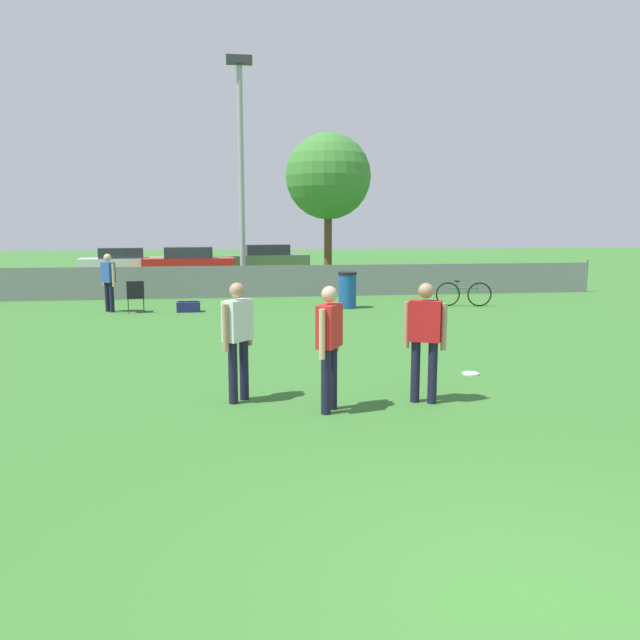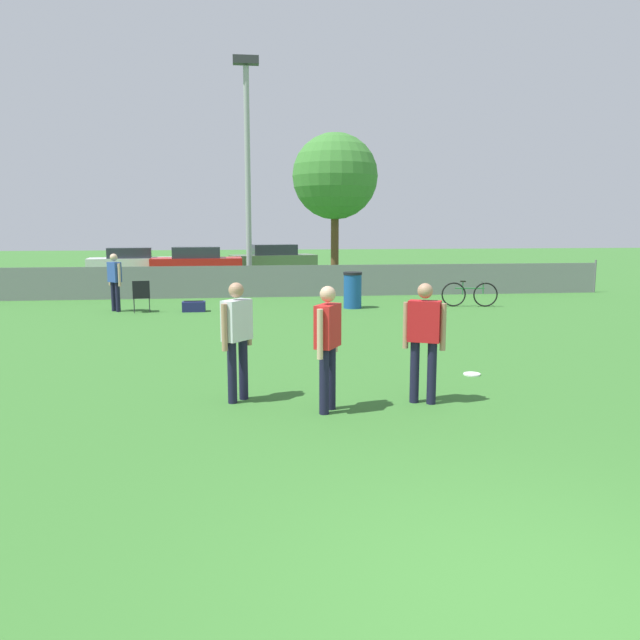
{
  "view_description": "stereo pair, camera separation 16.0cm",
  "coord_description": "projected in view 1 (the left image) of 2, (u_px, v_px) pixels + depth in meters",
  "views": [
    {
      "loc": [
        -2.02,
        -3.57,
        2.49
      ],
      "look_at": [
        -0.66,
        5.74,
        1.05
      ],
      "focal_mm": 35.0,
      "sensor_mm": 36.0,
      "label": 1
    },
    {
      "loc": [
        -1.86,
        -3.6,
        2.49
      ],
      "look_at": [
        -0.66,
        5.74,
        1.05
      ],
      "focal_mm": 35.0,
      "sensor_mm": 36.0,
      "label": 2
    }
  ],
  "objects": [
    {
      "name": "spectator_in_blue",
      "position": [
        109.0,
        278.0,
        17.86
      ],
      "size": [
        0.44,
        0.46,
        1.67
      ],
      "rotation": [
        0.0,
        0.0,
        2.31
      ],
      "color": "#191933",
      "rests_on": "ground_plane"
    },
    {
      "name": "player_defender_red",
      "position": [
        425.0,
        333.0,
        8.68
      ],
      "size": [
        0.55,
        0.39,
        1.7
      ],
      "rotation": [
        0.0,
        0.0,
        -0.45
      ],
      "color": "#191933",
      "rests_on": "ground_plane"
    },
    {
      "name": "folding_chair_sideline",
      "position": [
        136.0,
        295.0,
        17.75
      ],
      "size": [
        0.54,
        0.54,
        0.92
      ],
      "rotation": [
        0.0,
        0.0,
        3.29
      ],
      "color": "#333338",
      "rests_on": "ground_plane"
    },
    {
      "name": "trash_bin",
      "position": [
        347.0,
        290.0,
        18.75
      ],
      "size": [
        0.56,
        0.56,
        1.09
      ],
      "color": "#194C99",
      "rests_on": "ground_plane"
    },
    {
      "name": "fence_backline",
      "position": [
        288.0,
        281.0,
        21.68
      ],
      "size": [
        22.48,
        0.07,
        1.21
      ],
      "color": "gray",
      "rests_on": "ground_plane"
    },
    {
      "name": "light_pole",
      "position": [
        241.0,
        156.0,
        22.07
      ],
      "size": [
        0.9,
        0.36,
        8.29
      ],
      "color": "#9E9EA3",
      "rests_on": "ground_plane"
    },
    {
      "name": "player_receiver_white",
      "position": [
        238.0,
        333.0,
        8.73
      ],
      "size": [
        0.45,
        0.47,
        1.7
      ],
      "rotation": [
        0.0,
        0.0,
        0.86
      ],
      "color": "#191933",
      "rests_on": "ground_plane"
    },
    {
      "name": "ground_plane",
      "position": [
        542.0,
        602.0,
        4.16
      ],
      "size": [
        120.0,
        120.0,
        0.0
      ],
      "primitive_type": "plane",
      "color": "#38722D"
    },
    {
      "name": "player_thrower_red",
      "position": [
        329.0,
        339.0,
        8.26
      ],
      "size": [
        0.41,
        0.53,
        1.7
      ],
      "rotation": [
        0.0,
        0.0,
        1.04
      ],
      "color": "#191933",
      "rests_on": "ground_plane"
    },
    {
      "name": "tree_near_pole",
      "position": [
        328.0,
        177.0,
        25.12
      ],
      "size": [
        3.45,
        3.45,
        6.15
      ],
      "color": "brown",
      "rests_on": "ground_plane"
    },
    {
      "name": "frisbee_disc",
      "position": [
        470.0,
        373.0,
        10.49
      ],
      "size": [
        0.29,
        0.29,
        0.03
      ],
      "color": "white",
      "rests_on": "ground_plane"
    },
    {
      "name": "parked_car_white",
      "position": [
        122.0,
        262.0,
        30.31
      ],
      "size": [
        4.12,
        2.16,
        1.4
      ],
      "rotation": [
        0.0,
        0.0,
        0.11
      ],
      "color": "black",
      "rests_on": "ground_plane"
    },
    {
      "name": "parked_car_red",
      "position": [
        189.0,
        262.0,
        29.89
      ],
      "size": [
        4.35,
        1.95,
        1.45
      ],
      "rotation": [
        0.0,
        0.0,
        0.04
      ],
      "color": "black",
      "rests_on": "ground_plane"
    },
    {
      "name": "bicycle_sideline",
      "position": [
        464.0,
        294.0,
        19.19
      ],
      "size": [
        1.69,
        0.47,
        0.8
      ],
      "rotation": [
        0.0,
        0.0,
        -0.19
      ],
      "color": "black",
      "rests_on": "ground_plane"
    },
    {
      "name": "gear_bag_sideline",
      "position": [
        188.0,
        307.0,
        17.99
      ],
      "size": [
        0.65,
        0.36,
        0.32
      ],
      "color": "navy",
      "rests_on": "ground_plane"
    },
    {
      "name": "parked_car_olive",
      "position": [
        265.0,
        259.0,
        32.94
      ],
      "size": [
        4.68,
        2.63,
        1.47
      ],
      "rotation": [
        0.0,
        0.0,
        0.2
      ],
      "color": "black",
      "rests_on": "ground_plane"
    }
  ]
}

